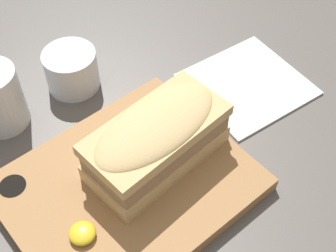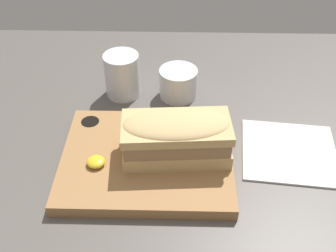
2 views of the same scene
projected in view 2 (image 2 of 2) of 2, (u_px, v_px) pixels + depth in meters
dining_table at (123, 191)px, 72.73cm from camera, size 194.05×113.21×2.00cm
serving_board at (146, 159)px, 75.73cm from camera, size 30.25×24.95×2.31cm
sandwich at (176, 135)px, 72.30cm from camera, size 19.21×10.36×8.11cm
mustard_dollop at (96, 162)px, 72.64cm from camera, size 3.21×3.21×1.29cm
water_glass at (122, 78)px, 90.51cm from camera, size 7.54×7.54×9.59cm
wine_glass at (178, 84)px, 90.92cm from camera, size 8.22×8.22×6.36cm
napkin at (289, 152)px, 78.45cm from camera, size 18.93×18.28×0.40cm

